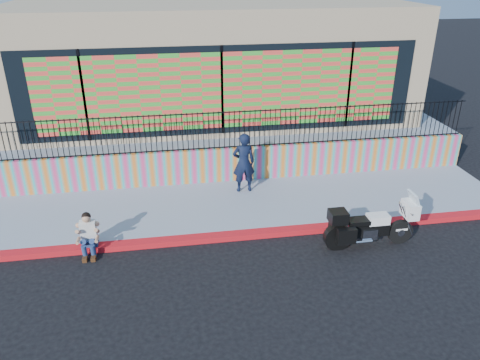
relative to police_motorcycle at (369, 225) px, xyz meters
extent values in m
plane|color=black|center=(-3.01, 0.88, -0.60)|extent=(90.00, 90.00, 0.00)
cube|color=red|center=(-3.01, 0.88, -0.52)|extent=(16.00, 0.30, 0.15)
cube|color=#919AAE|center=(-3.01, 2.53, -0.52)|extent=(16.00, 3.00, 0.15)
cube|color=#E53C77|center=(-3.01, 4.13, 0.10)|extent=(16.00, 0.20, 1.10)
cube|color=#919AAE|center=(-3.01, 9.23, 0.03)|extent=(16.00, 10.00, 1.25)
cube|color=tan|center=(-3.01, 9.03, 2.65)|extent=(14.00, 8.00, 4.00)
cube|color=black|center=(-3.01, 5.01, 2.25)|extent=(12.60, 0.04, 2.80)
cube|color=#FB4737|center=(-3.01, 4.98, 2.25)|extent=(11.48, 0.02, 2.40)
cylinder|color=black|center=(0.87, 0.00, -0.28)|extent=(0.64, 0.14, 0.64)
cylinder|color=black|center=(-0.78, 0.00, -0.28)|extent=(0.64, 0.14, 0.64)
cube|color=black|center=(0.04, 0.00, -0.11)|extent=(0.93, 0.27, 0.33)
cube|color=silver|center=(0.00, 0.00, -0.21)|extent=(0.39, 0.33, 0.29)
cube|color=white|center=(0.22, 0.00, 0.16)|extent=(0.54, 0.31, 0.23)
cube|color=black|center=(-0.30, 0.00, 0.14)|extent=(0.54, 0.33, 0.12)
cube|color=white|center=(1.05, 0.00, 0.36)|extent=(0.29, 0.51, 0.41)
cube|color=silver|center=(1.09, 0.00, 0.67)|extent=(0.18, 0.45, 0.33)
cube|color=black|center=(-0.83, 0.00, 0.33)|extent=(0.43, 0.41, 0.29)
cube|color=black|center=(-0.69, -0.29, -0.06)|extent=(0.47, 0.18, 0.39)
cube|color=black|center=(-0.69, 0.29, -0.06)|extent=(0.47, 0.18, 0.39)
cube|color=white|center=(0.87, 0.00, -0.18)|extent=(0.31, 0.16, 0.06)
imported|color=black|center=(-2.60, 3.31, 0.48)|extent=(0.68, 0.46, 1.85)
cube|color=navy|center=(-6.87, 0.93, -0.36)|extent=(0.36, 0.28, 0.18)
cube|color=silver|center=(-6.87, 0.89, -0.01)|extent=(0.38, 0.27, 0.54)
sphere|color=tan|center=(-6.87, 0.85, 0.35)|extent=(0.21, 0.21, 0.21)
cube|color=#472814|center=(-6.97, 0.49, -0.55)|extent=(0.11, 0.26, 0.10)
cube|color=#472814|center=(-6.77, 0.49, -0.55)|extent=(0.11, 0.26, 0.10)
camera|label=1|loc=(-4.79, -9.39, 5.99)|focal=35.00mm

